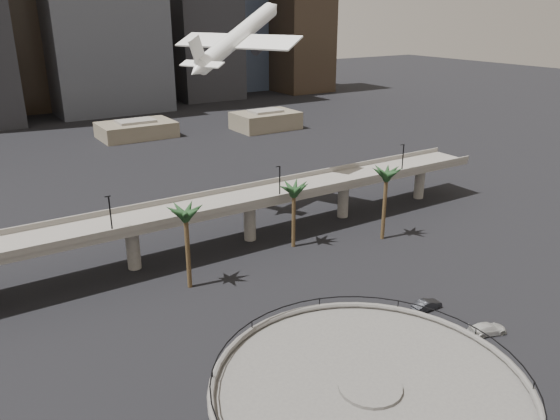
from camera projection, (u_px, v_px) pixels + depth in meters
overpass at (194, 214)px, 93.44m from camera, size 130.00×9.30×14.70m
palm_trees at (295, 193)px, 90.97m from camera, size 42.40×10.40×14.00m
low_buildings at (97, 139)px, 167.32m from camera, size 135.00×27.50×6.80m
airborne_jet at (238, 38)px, 106.49m from camera, size 28.29×26.77×14.76m
car_a at (350, 397)px, 59.23m from camera, size 4.65×3.01×1.47m
car_b at (427, 305)px, 77.64m from camera, size 4.71×1.81×1.53m
car_c at (487, 329)px, 71.88m from camera, size 5.62×3.58×1.52m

